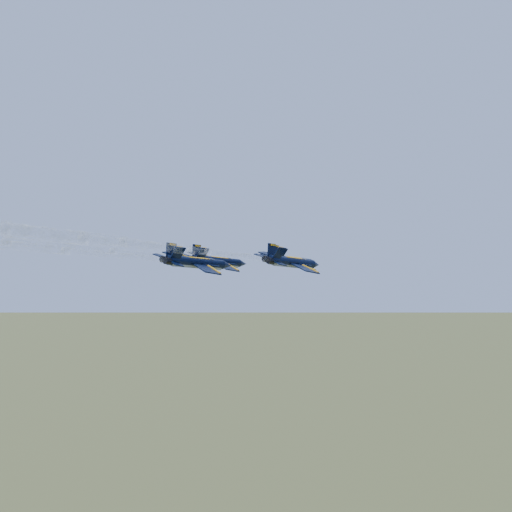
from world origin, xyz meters
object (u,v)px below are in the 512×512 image
at_px(jet_left, 218,261).
at_px(jet_slot, 198,263).
at_px(jet_lead, 293,261).
at_px(jet_right, 293,262).

distance_m(jet_left, jet_slot, 15.42).
height_order(jet_left, jet_slot, same).
bearing_deg(jet_slot, jet_lead, 88.65).
bearing_deg(jet_slot, jet_right, 55.47).
bearing_deg(jet_slot, jet_left, 120.75).
bearing_deg(jet_left, jet_slot, -59.25).
bearing_deg(jet_left, jet_lead, 56.36).
bearing_deg(jet_lead, jet_left, -123.64).
distance_m(jet_left, jet_right, 17.33).
relative_size(jet_lead, jet_left, 1.00).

